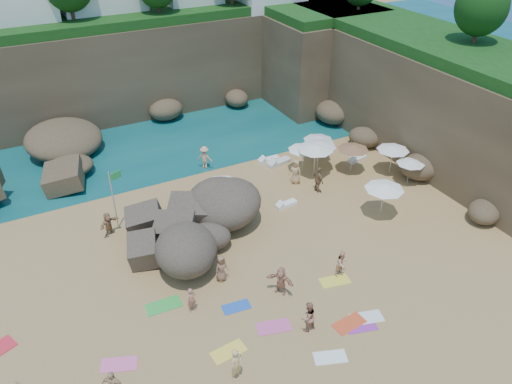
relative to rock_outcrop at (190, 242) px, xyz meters
name	(u,v)px	position (x,y,z in m)	size (l,w,h in m)	color
ground	(249,253)	(2.72, -2.58, 0.00)	(120.00, 120.00, 0.00)	tan
seawater	(119,89)	(2.72, 27.42, 0.00)	(120.00, 120.00, 0.00)	#0C4751
cliff_back	(148,62)	(4.72, 22.42, 4.00)	(44.00, 8.00, 8.00)	brown
cliff_right	(412,90)	(21.72, 5.42, 4.00)	(8.00, 30.00, 8.00)	brown
cliff_corner	(311,54)	(19.72, 17.42, 4.00)	(10.00, 12.00, 8.00)	brown
rock_promontory	(20,175)	(-8.28, 13.42, 0.00)	(12.00, 7.00, 2.00)	brown
rock_outcrop	(190,242)	(0.00, 0.00, 0.00)	(7.24, 5.43, 2.90)	brown
flag_pole	(114,193)	(-3.35, 3.51, 2.60)	(0.78, 0.29, 4.07)	silver
parasol_0	(226,194)	(2.85, 0.86, 2.12)	(2.44, 2.44, 2.31)	silver
parasol_1	(315,147)	(11.10, 3.39, 2.28)	(2.63, 2.63, 2.49)	silver
parasol_2	(318,138)	(12.47, 5.04, 1.98)	(2.28, 2.28, 2.15)	silver
parasol_3	(319,144)	(11.70, 3.82, 2.23)	(2.57, 2.57, 2.43)	silver
parasol_4	(303,148)	(10.62, 4.22, 1.97)	(2.27, 2.27, 2.15)	silver
parasol_5	(222,182)	(3.17, 2.23, 2.17)	(2.50, 2.50, 2.36)	silver
parasol_6	(353,147)	(13.82, 2.50, 2.03)	(2.34, 2.34, 2.21)	silver
parasol_7	(393,148)	(16.31, 1.03, 2.05)	(2.37, 2.37, 2.24)	silver
parasol_8	(385,186)	(12.10, -3.04, 2.20)	(2.53, 2.53, 2.39)	silver
parasol_11	(411,162)	(16.45, -0.75, 1.74)	(2.00, 2.00, 1.90)	silver
lounger_0	(214,197)	(3.20, 3.72, 0.15)	(1.95, 0.65, 0.30)	silver
lounger_1	(269,160)	(9.11, 6.70, 0.13)	(1.70, 0.57, 0.26)	white
lounger_2	(279,163)	(9.57, 5.92, 0.16)	(2.00, 0.67, 0.31)	silver
lounger_3	(232,195)	(4.41, 3.42, 0.14)	(1.80, 0.60, 0.28)	white
lounger_4	(357,159)	(15.33, 3.64, 0.12)	(1.60, 0.53, 0.25)	white
lounger_5	(286,204)	(7.18, 0.73, 0.12)	(1.54, 0.51, 0.24)	white
towel_1	(119,364)	(-6.14, -6.89, 0.01)	(1.63, 0.82, 0.03)	pink
towel_3	(164,305)	(-3.14, -4.30, 0.02)	(1.82, 0.91, 0.03)	green
towel_4	(229,352)	(-1.41, -8.54, 0.01)	(1.65, 0.82, 0.03)	yellow
towel_5	(367,318)	(5.65, -9.85, 0.01)	(1.64, 0.82, 0.03)	white
towel_6	(361,326)	(5.04, -10.16, 0.01)	(1.55, 0.77, 0.03)	purple
towel_8	(236,307)	(0.15, -6.13, 0.01)	(1.46, 0.73, 0.03)	blue
towel_9	(274,327)	(1.21, -8.20, 0.02)	(1.71, 0.85, 0.03)	#DB5594
towel_10	(349,324)	(4.64, -9.75, 0.01)	(1.68, 0.84, 0.03)	#E14923
towel_11	(185,247)	(-0.46, -0.26, 0.01)	(1.63, 0.82, 0.03)	#33B579
towel_12	(335,281)	(5.79, -6.88, 0.01)	(1.66, 0.83, 0.03)	yellow
towel_13	(330,357)	(2.62, -11.01, 0.01)	(1.53, 0.76, 0.03)	white
person_stand_0	(236,364)	(-1.67, -9.97, 0.86)	(0.63, 0.41, 1.71)	#DCB773
person_stand_1	(308,317)	(2.59, -9.07, 0.85)	(0.83, 0.65, 1.71)	#AF6D57
person_stand_2	(205,157)	(4.34, 8.04, 0.90)	(1.16, 0.48, 1.79)	#E6A883
person_stand_3	(318,180)	(10.04, 1.27, 0.95)	(1.12, 0.47, 1.91)	#866243
person_stand_4	(296,172)	(9.26, 3.01, 0.93)	(0.91, 0.50, 1.86)	tan
person_stand_5	(108,224)	(-4.11, 3.09, 0.78)	(1.44, 0.42, 1.56)	#A87A54
person_lie_2	(222,277)	(0.33, -3.91, 0.21)	(0.78, 1.59, 0.42)	#8C5F46
person_lie_3	(281,289)	(2.71, -6.25, 0.22)	(1.52, 1.64, 0.44)	tan
person_lie_4	(192,308)	(-1.93, -5.30, 0.17)	(0.51, 1.41, 0.34)	#AF7057
person_lie_5	(341,270)	(6.40, -6.59, 0.30)	(0.76, 1.56, 0.59)	#E9A884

